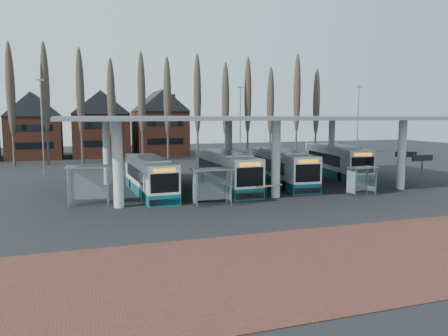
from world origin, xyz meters
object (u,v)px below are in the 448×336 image
object	(u,v)px
shelter_1	(212,178)
shelter_2	(361,175)
bus_3	(336,161)
shelter_0	(89,176)
bus_1	(226,171)
bus_2	(282,168)
bus_0	(150,177)

from	to	relation	value
shelter_1	shelter_2	xyz separation A→B (m)	(12.52, 0.03, -0.27)
bus_3	shelter_2	bearing A→B (deg)	-103.78
shelter_0	bus_1	bearing A→B (deg)	25.16
bus_2	bus_1	bearing A→B (deg)	-168.94
bus_3	bus_0	bearing A→B (deg)	-158.40
bus_3	shelter_2	xyz separation A→B (m)	(-4.50, -10.46, 0.12)
shelter_2	bus_3	bearing A→B (deg)	59.62
bus_2	shelter_1	bearing A→B (deg)	-136.03
shelter_1	bus_2	bearing A→B (deg)	41.50
bus_3	shelter_2	world-z (taller)	bus_3
bus_2	bus_3	size ratio (longest dim) A/B	0.96
bus_0	bus_3	world-z (taller)	bus_3
bus_3	bus_2	bearing A→B (deg)	-148.60
shelter_0	shelter_1	bearing A→B (deg)	-12.59
bus_0	bus_3	xyz separation A→B (m)	(20.44, 4.38, 0.13)
bus_1	bus_3	world-z (taller)	bus_3
bus_2	shelter_0	distance (m)	17.89
bus_2	shelter_0	xyz separation A→B (m)	(-17.35, -4.33, 0.55)
shelter_2	bus_2	bearing A→B (deg)	108.00
bus_1	bus_2	xyz separation A→B (m)	(5.73, 0.59, -0.01)
bus_2	bus_3	bearing A→B (deg)	27.13
bus_1	bus_3	bearing A→B (deg)	16.29
bus_0	shelter_2	world-z (taller)	bus_0
bus_1	shelter_2	bearing A→B (deg)	-35.37
shelter_0	shelter_1	world-z (taller)	shelter_0
shelter_1	shelter_2	bearing A→B (deg)	2.90
bus_3	shelter_0	xyz separation A→B (m)	(-25.26, -7.51, 0.50)
bus_1	bus_3	xyz separation A→B (m)	(13.64, 3.77, 0.04)
bus_1	shelter_2	size ratio (longest dim) A/B	4.45
bus_2	bus_0	bearing A→B (deg)	-169.29
bus_1	shelter_2	world-z (taller)	bus_1
bus_1	shelter_1	bearing A→B (deg)	-115.83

